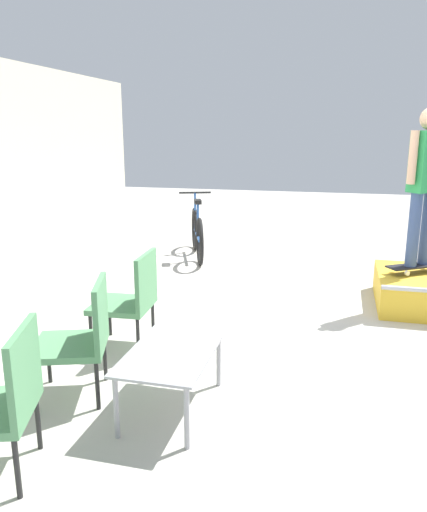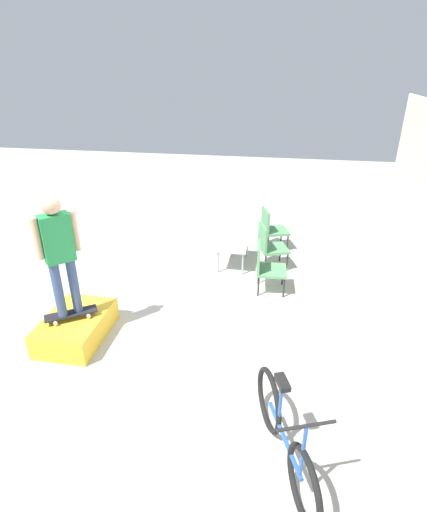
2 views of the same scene
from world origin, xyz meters
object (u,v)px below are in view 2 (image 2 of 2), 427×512
skateboard_on_ramp (71,314)px  patio_chair_left (271,227)px  skate_ramp_box (76,326)px  person_skater (59,248)px  patio_chair_center (269,245)px  patio_chair_right (266,266)px  coffee_table (233,245)px  bicycle (285,437)px

skateboard_on_ramp → patio_chair_left: size_ratio=0.79×
skate_ramp_box → person_skater: bearing=-6.9°
skate_ramp_box → patio_chair_center: patio_chair_center is taller
skate_ramp_box → skateboard_on_ramp: size_ratio=1.72×
skateboard_on_ramp → patio_chair_center: size_ratio=0.79×
skateboard_on_ramp → patio_chair_right: 3.31m
coffee_table → patio_chair_right: size_ratio=1.04×
skateboard_on_ramp → patio_chair_center: (-2.83, 2.69, 0.04)m
skate_ramp_box → patio_chair_center: (-2.77, 2.68, 0.31)m
patio_chair_center → patio_chair_right: (0.90, -0.01, 0.00)m
skate_ramp_box → patio_chair_center: bearing=135.9°
patio_chair_right → skateboard_on_ramp: bearing=121.8°
skateboard_on_ramp → coffee_table: (-2.86, 1.98, -0.05)m
person_skater → patio_chair_right: (-1.93, 2.69, -1.00)m
patio_chair_right → bicycle: 3.47m
patio_chair_left → bicycle: 5.29m
bicycle → patio_chair_center: bearing=164.3°
skateboard_on_ramp → bicycle: 3.42m
skateboard_on_ramp → coffee_table: bearing=-158.4°
coffee_table → bicycle: size_ratio=0.57×
patio_chair_center → patio_chair_right: 0.90m
skateboard_on_ramp → skate_ramp_box: bearing=-130.6°
patio_chair_right → bicycle: bicycle is taller
patio_chair_left → bicycle: bearing=165.0°
skateboard_on_ramp → patio_chair_left: (-3.76, 2.69, 0.04)m
coffee_table → bicycle: bearing=13.9°
skate_ramp_box → patio_chair_center: 3.87m
skate_ramp_box → skateboard_on_ramp: 0.28m
person_skater → coffee_table: 3.65m
patio_chair_left → bicycle: (5.28, 0.37, -0.11)m
patio_chair_right → bicycle: bearing=-177.6°
patio_chair_left → person_skater: bearing=125.4°
skateboard_on_ramp → person_skater: size_ratio=0.41×
skate_ramp_box → patio_chair_left: 4.58m
skate_ramp_box → patio_chair_right: (-1.86, 2.68, 0.31)m
person_skater → patio_chair_left: 4.73m
patio_chair_center → patio_chair_right: size_ratio=1.00×
person_skater → coffee_table: bearing=-168.9°
person_skater → patio_chair_center: 4.03m
person_skater → bicycle: person_skater is taller
patio_chair_left → patio_chair_center: same height
coffee_table → patio_chair_right: bearing=37.1°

